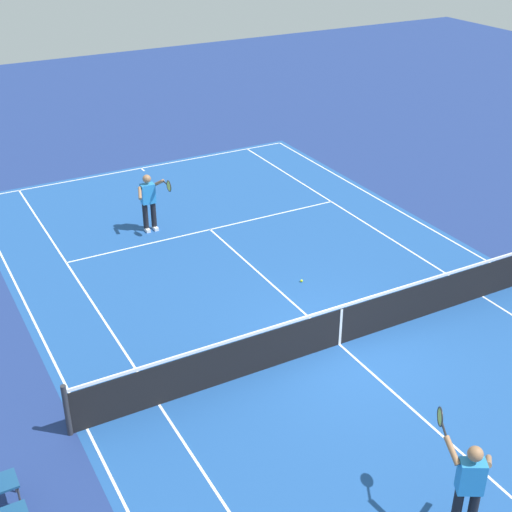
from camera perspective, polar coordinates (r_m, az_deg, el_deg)
The scene contains 7 objects.
ground_plane at distance 15.42m, azimuth 6.65°, elevation -7.01°, with size 60.00×60.00×0.00m, color navy.
court_slab at distance 15.42m, azimuth 6.65°, elevation -7.01°, with size 24.20×11.40×0.00m, color #1E4C93.
court_line_markings at distance 15.42m, azimuth 6.65°, elevation -7.00°, with size 23.85×11.05×0.01m.
tennis_net at distance 15.15m, azimuth 6.75°, elevation -5.48°, with size 0.10×11.70×1.08m.
tennis_player_near at distance 19.99m, azimuth -8.53°, elevation 4.47°, with size 1.07×0.78×1.70m.
tennis_player_far at distance 11.42m, azimuth 16.58°, elevation -16.99°, with size 1.19×0.75×1.70m.
tennis_ball at distance 17.58m, azimuth 3.66°, elevation -1.99°, with size 0.07×0.07×0.07m, color #CCE01E.
Camera 1 is at (-10.16, 7.58, 8.78)m, focal length 50.11 mm.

